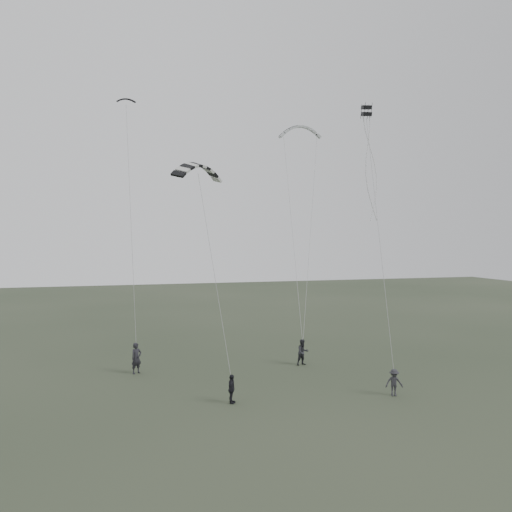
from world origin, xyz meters
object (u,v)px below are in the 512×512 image
object	(u,v)px
flyer_left	(136,358)
flyer_far	(394,383)
flyer_right	(303,352)
kite_dark_small	(126,99)
kite_box	(366,111)
kite_pale_large	(300,127)
kite_striped	(198,165)
flyer_center	(232,389)

from	to	relation	value
flyer_left	flyer_far	world-z (taller)	flyer_left
flyer_right	kite_dark_small	distance (m)	22.00
flyer_left	flyer_far	bearing A→B (deg)	-63.89
flyer_left	kite_box	size ratio (longest dim) A/B	2.86
flyer_right	flyer_far	size ratio (longest dim) A/B	1.19
flyer_left	flyer_right	world-z (taller)	flyer_left
flyer_far	kite_pale_large	world-z (taller)	kite_pale_large
kite_striped	kite_box	xyz separation A→B (m)	(11.44, 0.87, 4.16)
flyer_left	flyer_right	xyz separation A→B (m)	(11.02, -0.84, -0.11)
flyer_center	kite_box	world-z (taller)	kite_box
flyer_left	kite_dark_small	xyz separation A→B (m)	(-0.42, 5.06, 17.74)
kite_dark_small	kite_pale_large	size ratio (longest dim) A/B	0.39
flyer_far	kite_pale_large	size ratio (longest dim) A/B	0.43
flyer_left	flyer_right	distance (m)	11.05
flyer_left	kite_dark_small	bearing A→B (deg)	62.92
flyer_left	kite_box	distance (m)	22.15
kite_box	flyer_right	bearing A→B (deg)	171.42
flyer_center	flyer_far	size ratio (longest dim) A/B	1.03
flyer_far	kite_dark_small	size ratio (longest dim) A/B	1.11
flyer_right	kite_dark_small	bearing A→B (deg)	142.33
flyer_far	flyer_center	bearing A→B (deg)	-173.75
flyer_left	flyer_far	size ratio (longest dim) A/B	1.33
flyer_right	flyer_far	bearing A→B (deg)	-82.54
kite_box	kite_striped	bearing A→B (deg)	-165.93
flyer_far	kite_striped	xyz separation A→B (m)	(-9.92, 5.43, 12.25)
flyer_right	kite_pale_large	world-z (taller)	kite_pale_large
kite_striped	kite_dark_small	bearing A→B (deg)	81.24
flyer_center	kite_dark_small	bearing A→B (deg)	49.21
flyer_far	kite_pale_large	distance (m)	22.45
kite_dark_small	kite_striped	xyz separation A→B (m)	(3.97, -8.08, -5.73)
flyer_center	flyer_far	bearing A→B (deg)	-70.42
flyer_center	kite_striped	bearing A→B (deg)	40.96
kite_dark_small	kite_striped	size ratio (longest dim) A/B	0.39
flyer_center	kite_dark_small	distance (m)	22.36
flyer_left	kite_striped	world-z (taller)	kite_striped
kite_pale_large	kite_dark_small	bearing A→B (deg)	-165.09
flyer_center	flyer_far	distance (m)	8.94
flyer_right	kite_box	bearing A→B (deg)	-28.68
flyer_right	kite_striped	distance (m)	14.40
flyer_far	kite_dark_small	distance (m)	26.43
flyer_far	kite_pale_large	bearing A→B (deg)	104.01
flyer_center	kite_striped	distance (m)	13.00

